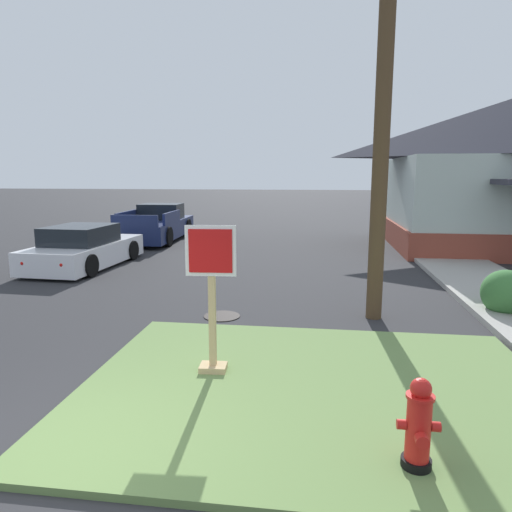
% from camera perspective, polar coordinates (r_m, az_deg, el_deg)
% --- Properties ---
extents(ground_plane, '(160.00, 160.00, 0.00)m').
position_cam_1_polar(ground_plane, '(5.15, -24.49, -22.68)').
color(ground_plane, '#2B2B2D').
extents(grass_corner_patch, '(5.88, 4.44, 0.08)m').
position_cam_1_polar(grass_corner_patch, '(6.08, 7.22, -16.05)').
color(grass_corner_patch, '#668447').
rests_on(grass_corner_patch, ground).
extents(fire_hydrant, '(0.38, 0.34, 0.86)m').
position_cam_1_polar(fire_hydrant, '(4.64, 19.49, -19.23)').
color(fire_hydrant, black).
rests_on(fire_hydrant, grass_corner_patch).
extents(stop_sign, '(0.66, 0.30, 1.99)m').
position_cam_1_polar(stop_sign, '(6.15, -5.48, -6.00)').
color(stop_sign, tan).
rests_on(stop_sign, grass_corner_patch).
extents(manhole_cover, '(0.70, 0.70, 0.02)m').
position_cam_1_polar(manhole_cover, '(9.00, -4.25, -7.43)').
color(manhole_cover, black).
rests_on(manhole_cover, ground).
extents(parked_sedan_white, '(2.09, 4.22, 1.25)m').
position_cam_1_polar(parked_sedan_white, '(14.50, -20.53, 0.82)').
color(parked_sedan_white, silver).
rests_on(parked_sedan_white, ground).
extents(pickup_truck_navy, '(2.22, 5.21, 1.48)m').
position_cam_1_polar(pickup_truck_navy, '(19.57, -12.16, 3.70)').
color(pickup_truck_navy, '#19234C').
rests_on(pickup_truck_navy, ground).
extents(utility_pole, '(1.82, 0.29, 10.56)m').
position_cam_1_polar(utility_pole, '(9.22, 15.99, 27.34)').
color(utility_pole, '#4C3823').
rests_on(utility_pole, ground).
extents(shrub_by_curb, '(0.91, 0.91, 0.90)m').
position_cam_1_polar(shrub_by_curb, '(10.17, 28.53, -4.03)').
color(shrub_by_curb, '#3A7236').
rests_on(shrub_by_curb, ground).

